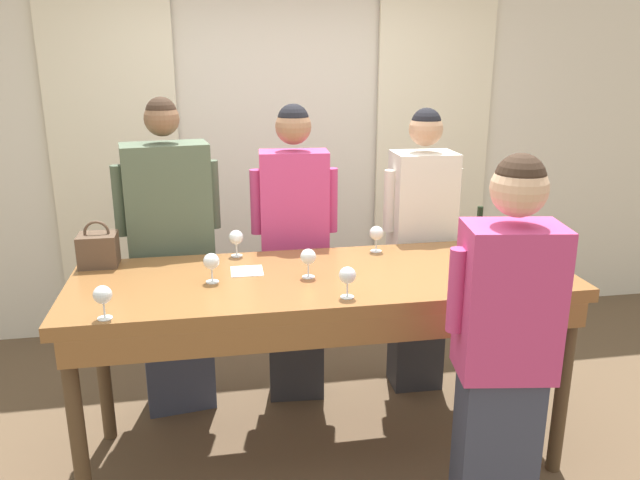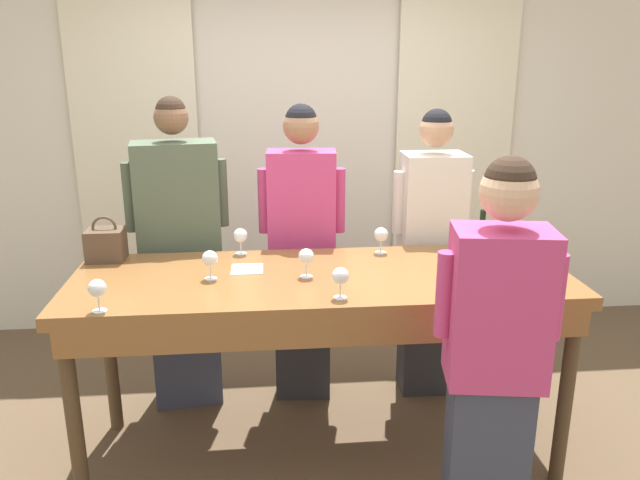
{
  "view_description": "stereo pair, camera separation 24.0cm",
  "coord_description": "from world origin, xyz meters",
  "px_view_note": "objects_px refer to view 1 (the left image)",
  "views": [
    {
      "loc": [
        -0.51,
        -2.8,
        2.04
      ],
      "look_at": [
        0.0,
        0.08,
        1.15
      ],
      "focal_mm": 35.0,
      "sensor_mm": 36.0,
      "label": 1
    },
    {
      "loc": [
        -0.28,
        -2.84,
        2.04
      ],
      "look_at": [
        0.0,
        0.08,
        1.15
      ],
      "focal_mm": 35.0,
      "sensor_mm": 36.0,
      "label": 2
    }
  ],
  "objects_px": {
    "tasting_bar": "(324,294)",
    "host_pouring": "(504,353)",
    "wine_bottle": "(477,247)",
    "guest_olive_jacket": "(172,261)",
    "handbag": "(98,249)",
    "guest_cream_sweater": "(420,251)",
    "wine_glass_front_left": "(211,262)",
    "wine_glass_front_right": "(103,296)",
    "guest_pink_top": "(295,252)",
    "wine_glass_center_right": "(347,276)",
    "wine_glass_center_left": "(376,234)",
    "wine_glass_center_mid": "(465,258)",
    "wine_glass_back_left": "(308,258)",
    "wine_glass_front_mid": "(236,238)"
  },
  "relations": [
    {
      "from": "wine_glass_center_left",
      "to": "guest_pink_top",
      "type": "bearing_deg",
      "value": 143.27
    },
    {
      "from": "wine_glass_front_right",
      "to": "wine_glass_center_left",
      "type": "relative_size",
      "value": 1.0
    },
    {
      "from": "wine_glass_front_left",
      "to": "wine_glass_front_right",
      "type": "relative_size",
      "value": 1.0
    },
    {
      "from": "wine_glass_front_right",
      "to": "guest_pink_top",
      "type": "relative_size",
      "value": 0.08
    },
    {
      "from": "guest_pink_top",
      "to": "guest_cream_sweater",
      "type": "height_order",
      "value": "guest_pink_top"
    },
    {
      "from": "wine_glass_center_left",
      "to": "wine_glass_center_right",
      "type": "xyz_separation_m",
      "value": [
        -0.3,
        -0.62,
        0.0
      ]
    },
    {
      "from": "wine_glass_front_left",
      "to": "guest_pink_top",
      "type": "distance_m",
      "value": 0.8
    },
    {
      "from": "wine_glass_front_mid",
      "to": "guest_cream_sweater",
      "type": "bearing_deg",
      "value": 12.68
    },
    {
      "from": "wine_glass_front_right",
      "to": "wine_glass_front_left",
      "type": "bearing_deg",
      "value": 38.74
    },
    {
      "from": "tasting_bar",
      "to": "handbag",
      "type": "relative_size",
      "value": 10.29
    },
    {
      "from": "wine_glass_front_left",
      "to": "wine_glass_center_mid",
      "type": "bearing_deg",
      "value": -7.22
    },
    {
      "from": "handbag",
      "to": "wine_glass_front_mid",
      "type": "distance_m",
      "value": 0.69
    },
    {
      "from": "wine_glass_center_right",
      "to": "wine_glass_back_left",
      "type": "bearing_deg",
      "value": 114.3
    },
    {
      "from": "wine_glass_center_mid",
      "to": "wine_glass_center_right",
      "type": "distance_m",
      "value": 0.62
    },
    {
      "from": "handbag",
      "to": "wine_glass_front_left",
      "type": "xyz_separation_m",
      "value": [
        0.56,
        -0.34,
        0.01
      ]
    },
    {
      "from": "wine_glass_center_mid",
      "to": "guest_pink_top",
      "type": "distance_m",
      "value": 1.06
    },
    {
      "from": "tasting_bar",
      "to": "guest_pink_top",
      "type": "height_order",
      "value": "guest_pink_top"
    },
    {
      "from": "handbag",
      "to": "host_pouring",
      "type": "xyz_separation_m",
      "value": [
        1.71,
        -1.02,
        -0.22
      ]
    },
    {
      "from": "wine_glass_front_right",
      "to": "guest_pink_top",
      "type": "distance_m",
      "value": 1.34
    },
    {
      "from": "wine_glass_center_left",
      "to": "guest_cream_sweater",
      "type": "height_order",
      "value": "guest_cream_sweater"
    },
    {
      "from": "wine_glass_back_left",
      "to": "guest_pink_top",
      "type": "relative_size",
      "value": 0.08
    },
    {
      "from": "wine_glass_front_mid",
      "to": "wine_glass_front_right",
      "type": "bearing_deg",
      "value": -128.08
    },
    {
      "from": "wine_glass_front_left",
      "to": "guest_olive_jacket",
      "type": "relative_size",
      "value": 0.08
    },
    {
      "from": "wine_glass_center_right",
      "to": "guest_olive_jacket",
      "type": "bearing_deg",
      "value": 131.14
    },
    {
      "from": "host_pouring",
      "to": "wine_glass_center_right",
      "type": "bearing_deg",
      "value": 146.44
    },
    {
      "from": "wine_glass_center_mid",
      "to": "guest_olive_jacket",
      "type": "bearing_deg",
      "value": 151.19
    },
    {
      "from": "tasting_bar",
      "to": "wine_glass_front_left",
      "type": "xyz_separation_m",
      "value": [
        -0.53,
        0.01,
        0.19
      ]
    },
    {
      "from": "wine_glass_back_left",
      "to": "guest_cream_sweater",
      "type": "bearing_deg",
      "value": 39.12
    },
    {
      "from": "wine_glass_center_mid",
      "to": "handbag",
      "type": "bearing_deg",
      "value": 164.17
    },
    {
      "from": "wine_glass_center_right",
      "to": "guest_pink_top",
      "type": "height_order",
      "value": "guest_pink_top"
    },
    {
      "from": "handbag",
      "to": "wine_glass_front_right",
      "type": "xyz_separation_m",
      "value": [
        0.12,
        -0.69,
        0.01
      ]
    },
    {
      "from": "handbag",
      "to": "wine_glass_center_right",
      "type": "relative_size",
      "value": 1.65
    },
    {
      "from": "wine_glass_back_left",
      "to": "wine_glass_center_left",
      "type": "bearing_deg",
      "value": 38.29
    },
    {
      "from": "wine_bottle",
      "to": "wine_glass_center_right",
      "type": "bearing_deg",
      "value": -159.94
    },
    {
      "from": "handbag",
      "to": "guest_pink_top",
      "type": "relative_size",
      "value": 0.13
    },
    {
      "from": "tasting_bar",
      "to": "host_pouring",
      "type": "bearing_deg",
      "value": -47.03
    },
    {
      "from": "wine_glass_center_right",
      "to": "wine_bottle",
      "type": "bearing_deg",
      "value": 20.06
    },
    {
      "from": "wine_bottle",
      "to": "guest_olive_jacket",
      "type": "distance_m",
      "value": 1.67
    },
    {
      "from": "handbag",
      "to": "guest_cream_sweater",
      "type": "height_order",
      "value": "guest_cream_sweater"
    },
    {
      "from": "wine_glass_center_left",
      "to": "wine_bottle",
      "type": "bearing_deg",
      "value": -40.52
    },
    {
      "from": "wine_glass_front_mid",
      "to": "wine_glass_center_right",
      "type": "distance_m",
      "value": 0.81
    },
    {
      "from": "wine_glass_front_right",
      "to": "guest_pink_top",
      "type": "height_order",
      "value": "guest_pink_top"
    },
    {
      "from": "wine_glass_front_mid",
      "to": "wine_glass_center_mid",
      "type": "distance_m",
      "value": 1.18
    },
    {
      "from": "wine_glass_front_left",
      "to": "wine_glass_center_right",
      "type": "bearing_deg",
      "value": -27.01
    },
    {
      "from": "tasting_bar",
      "to": "wine_glass_front_mid",
      "type": "distance_m",
      "value": 0.59
    },
    {
      "from": "wine_glass_front_left",
      "to": "wine_glass_center_right",
      "type": "xyz_separation_m",
      "value": [
        0.58,
        -0.3,
        0.0
      ]
    },
    {
      "from": "guest_olive_jacket",
      "to": "host_pouring",
      "type": "xyz_separation_m",
      "value": [
        1.37,
        -1.3,
        -0.04
      ]
    },
    {
      "from": "wine_glass_front_right",
      "to": "wine_bottle",
      "type": "bearing_deg",
      "value": 10.23
    },
    {
      "from": "wine_glass_front_left",
      "to": "handbag",
      "type": "bearing_deg",
      "value": 148.35
    },
    {
      "from": "wine_glass_front_mid",
      "to": "tasting_bar",
      "type": "bearing_deg",
      "value": -43.89
    }
  ]
}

